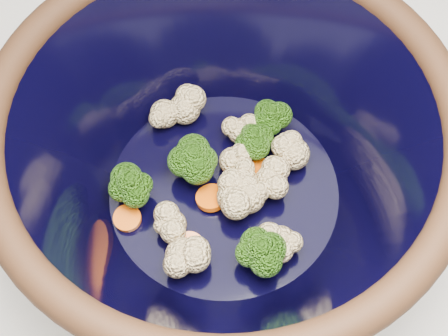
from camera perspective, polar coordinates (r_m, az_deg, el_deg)
The scene contains 2 objects.
mixing_bowl at distance 0.54m, azimuth -0.00°, elevation 0.87°, with size 0.46×0.46×0.17m.
vegetable_pile at distance 0.57m, azimuth -0.12°, elevation -0.82°, with size 0.19×0.21×0.05m.
Camera 1 is at (-0.10, -0.16, 1.46)m, focal length 50.00 mm.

